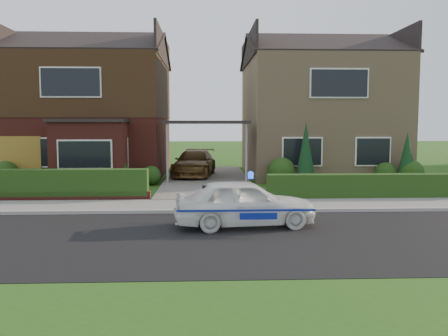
{
  "coord_description": "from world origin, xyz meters",
  "views": [
    {
      "loc": [
        -0.13,
        -10.74,
        2.65
      ],
      "look_at": [
        0.48,
        3.5,
        1.3
      ],
      "focal_mm": 38.0,
      "sensor_mm": 36.0,
      "label": 1
    }
  ],
  "objects": [
    {
      "name": "sidewalk",
      "position": [
        0.0,
        4.1,
        0.05
      ],
      "size": [
        60.0,
        2.0,
        0.1
      ],
      "primitive_type": "cube",
      "color": "slate",
      "rests_on": "ground"
    },
    {
      "name": "house_left",
      "position": [
        -5.78,
        13.9,
        3.81
      ],
      "size": [
        7.5,
        9.53,
        7.25
      ],
      "color": "maroon",
      "rests_on": "ground"
    },
    {
      "name": "house_right",
      "position": [
        5.8,
        13.99,
        3.66
      ],
      "size": [
        7.5,
        8.06,
        7.25
      ],
      "color": "tan",
      "rests_on": "ground"
    },
    {
      "name": "shrub_right_near",
      "position": [
        3.2,
        9.4,
        0.6
      ],
      "size": [
        1.2,
        1.2,
        1.2
      ],
      "primitive_type": "sphere",
      "color": "#153410",
      "rests_on": "ground"
    },
    {
      "name": "conifer_b",
      "position": [
        8.6,
        9.2,
        1.1
      ],
      "size": [
        0.9,
        0.9,
        2.2
      ],
      "primitive_type": "cone",
      "color": "black",
      "rests_on": "ground"
    },
    {
      "name": "driveway_car",
      "position": [
        -0.59,
        12.15,
        0.74
      ],
      "size": [
        2.3,
        4.47,
        1.24
      ],
      "primitive_type": "imported",
      "rotation": [
        0.0,
        0.0,
        -0.13
      ],
      "color": "brown",
      "rests_on": "driveway"
    },
    {
      "name": "shrub_right_far",
      "position": [
        8.8,
        9.2,
        0.54
      ],
      "size": [
        1.08,
        1.08,
        1.08
      ],
      "primitive_type": "sphere",
      "color": "#153410",
      "rests_on": "ground"
    },
    {
      "name": "conifer_a",
      "position": [
        4.2,
        9.2,
        1.3
      ],
      "size": [
        0.9,
        0.9,
        2.6
      ],
      "primitive_type": "cone",
      "color": "black",
      "rests_on": "ground"
    },
    {
      "name": "carport_link",
      "position": [
        0.0,
        10.95,
        2.66
      ],
      "size": [
        3.8,
        3.0,
        2.77
      ],
      "color": "black",
      "rests_on": "ground"
    },
    {
      "name": "potted_plant_a",
      "position": [
        -7.79,
        7.45,
        0.36
      ],
      "size": [
        0.45,
        0.38,
        0.72
      ],
      "primitive_type": "imported",
      "rotation": [
        0.0,
        0.0,
        0.37
      ],
      "color": "gray",
      "rests_on": "ground"
    },
    {
      "name": "potted_plant_b",
      "position": [
        -7.01,
        8.46,
        0.34
      ],
      "size": [
        0.48,
        0.47,
        0.69
      ],
      "primitive_type": "imported",
      "rotation": [
        0.0,
        0.0,
        0.61
      ],
      "color": "gray",
      "rests_on": "ground"
    },
    {
      "name": "shrub_left_far",
      "position": [
        -8.5,
        9.5,
        0.54
      ],
      "size": [
        1.08,
        1.08,
        1.08
      ],
      "primitive_type": "sphere",
      "color": "#153410",
      "rests_on": "ground"
    },
    {
      "name": "road",
      "position": [
        0.0,
        0.0,
        0.0
      ],
      "size": [
        60.0,
        6.0,
        0.02
      ],
      "primitive_type": "cube",
      "color": "black",
      "rests_on": "ground"
    },
    {
      "name": "garage_door",
      "position": [
        -8.25,
        9.96,
        1.05
      ],
      "size": [
        2.2,
        0.1,
        2.1
      ],
      "primitive_type": "cube",
      "color": "olive",
      "rests_on": "ground"
    },
    {
      "name": "shrub_right_mid",
      "position": [
        7.8,
        9.5,
        0.48
      ],
      "size": [
        0.96,
        0.96,
        0.96
      ],
      "primitive_type": "sphere",
      "color": "#153410",
      "rests_on": "ground"
    },
    {
      "name": "dwarf_wall",
      "position": [
        -5.8,
        5.3,
        0.18
      ],
      "size": [
        7.7,
        0.25,
        0.36
      ],
      "primitive_type": "cube",
      "color": "maroon",
      "rests_on": "ground"
    },
    {
      "name": "police_car",
      "position": [
        0.9,
        1.2,
        0.61
      ],
      "size": [
        3.29,
        3.73,
        1.38
      ],
      "rotation": [
        0.0,
        0.0,
        1.69
      ],
      "color": "white",
      "rests_on": "ground"
    },
    {
      "name": "kerb",
      "position": [
        0.0,
        3.05,
        0.06
      ],
      "size": [
        60.0,
        0.16,
        0.12
      ],
      "primitive_type": "cube",
      "color": "#9E9993",
      "rests_on": "ground"
    },
    {
      "name": "hedge_left",
      "position": [
        -5.8,
        5.45,
        0.0
      ],
      "size": [
        7.5,
        0.55,
        0.9
      ],
      "primitive_type": "cube",
      "color": "#153410",
      "rests_on": "ground"
    },
    {
      "name": "hedge_right",
      "position": [
        5.8,
        5.35,
        0.0
      ],
      "size": [
        7.5,
        0.55,
        0.8
      ],
      "primitive_type": "cube",
      "color": "#153410",
      "rests_on": "ground"
    },
    {
      "name": "shrub_left_near",
      "position": [
        -2.4,
        9.6,
        0.42
      ],
      "size": [
        0.84,
        0.84,
        0.84
      ],
      "primitive_type": "sphere",
      "color": "#153410",
      "rests_on": "ground"
    },
    {
      "name": "driveway",
      "position": [
        0.0,
        11.0,
        0.06
      ],
      "size": [
        3.8,
        12.0,
        0.12
      ],
      "primitive_type": "cube",
      "color": "#666059",
      "rests_on": "ground"
    },
    {
      "name": "grass_verge",
      "position": [
        0.0,
        -5.0,
        0.0
      ],
      "size": [
        60.0,
        4.0,
        0.01
      ],
      "primitive_type": "cube",
      "color": "#244813",
      "rests_on": "ground"
    },
    {
      "name": "ground",
      "position": [
        0.0,
        0.0,
        0.0
      ],
      "size": [
        120.0,
        120.0,
        0.0
      ],
      "primitive_type": "plane",
      "color": "#244813",
      "rests_on": "ground"
    },
    {
      "name": "potted_plant_c",
      "position": [
        -7.13,
        7.61,
        0.41
      ],
      "size": [
        0.62,
        0.62,
        0.82
      ],
      "primitive_type": "imported",
      "rotation": [
        0.0,
        0.0,
        1.11
      ],
      "color": "gray",
      "rests_on": "ground"
    },
    {
      "name": "shrub_left_mid",
      "position": [
        -4.0,
        9.3,
        0.66
      ],
      "size": [
        1.32,
        1.32,
        1.32
      ],
      "primitive_type": "sphere",
      "color": "#153410",
      "rests_on": "ground"
    }
  ]
}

